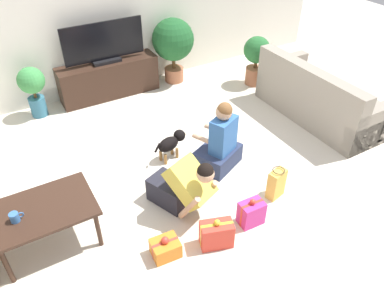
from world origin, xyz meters
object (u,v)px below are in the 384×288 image
at_px(gift_box_a, 217,234).
at_px(mug, 15,217).
at_px(tv_console, 109,79).
at_px(potted_plant_corner_right, 256,56).
at_px(gift_box_c, 251,213).
at_px(sofa_right, 319,99).
at_px(gift_bag_a, 276,184).
at_px(potted_plant_back_left, 33,86).
at_px(person_sitting, 220,144).
at_px(gift_box_b, 165,248).
at_px(tv, 104,45).
at_px(person_kneeling, 182,186).
at_px(dog, 172,142).
at_px(potted_plant_back_right, 173,42).
at_px(coffee_table, 43,212).

xyz_separation_m(gift_box_a, mug, (-1.60, 0.77, 0.38)).
bearing_deg(tv_console, gift_box_a, -92.64).
distance_m(potted_plant_corner_right, gift_box_a, 3.49).
bearing_deg(gift_box_c, gift_box_a, -172.83).
xyz_separation_m(sofa_right, gift_box_c, (-2.08, -1.16, -0.15)).
relative_size(gift_bag_a, mug, 3.10).
distance_m(potted_plant_back_left, gift_box_c, 3.55).
xyz_separation_m(potted_plant_corner_right, gift_box_c, (-1.93, -2.46, -0.35)).
distance_m(sofa_right, tv_console, 3.19).
relative_size(person_sitting, gift_box_b, 3.28).
height_order(tv, gift_box_a, tv).
bearing_deg(mug, person_kneeling, -7.17).
height_order(dog, gift_bag_a, gift_bag_a).
xyz_separation_m(tv, gift_box_c, (0.30, -3.28, -0.70)).
relative_size(person_sitting, gift_box_a, 2.55).
height_order(tv, potted_plant_back_right, tv).
distance_m(tv, potted_plant_back_left, 1.18).
height_order(potted_plant_back_right, gift_bag_a, potted_plant_back_right).
height_order(gift_box_a, gift_bag_a, gift_bag_a).
bearing_deg(gift_box_b, potted_plant_back_left, 98.82).
xyz_separation_m(gift_box_b, mug, (-1.12, 0.64, 0.43)).
relative_size(tv, gift_bag_a, 3.30).
distance_m(tv, mug, 3.12).
bearing_deg(person_kneeling, tv_console, 63.92).
distance_m(sofa_right, potted_plant_corner_right, 1.32).
bearing_deg(tv_console, potted_plant_back_right, -2.55).
bearing_deg(sofa_right, gift_bag_a, 121.51).
xyz_separation_m(tv_console, tv, (0.00, 0.00, 0.55)).
height_order(coffee_table, gift_box_a, coffee_table).
bearing_deg(person_sitting, potted_plant_back_right, -128.57).
distance_m(coffee_table, dog, 1.75).
xyz_separation_m(gift_bag_a, mug, (-2.53, 0.54, 0.34)).
height_order(coffee_table, gift_box_c, coffee_table).
relative_size(gift_box_b, mug, 2.26).
height_order(sofa_right, coffee_table, sofa_right).
xyz_separation_m(sofa_right, tv, (-2.38, 2.12, 0.55)).
height_order(sofa_right, tv, tv).
height_order(sofa_right, gift_box_c, sofa_right).
height_order(gift_box_c, mug, mug).
relative_size(tv, dog, 2.53).
height_order(tv_console, person_kneeling, person_kneeling).
distance_m(potted_plant_corner_right, potted_plant_back_left, 3.44).
distance_m(tv_console, gift_bag_a, 3.20).
xyz_separation_m(potted_plant_back_right, gift_box_c, (-0.82, -3.23, -0.55)).
bearing_deg(gift_box_a, gift_bag_a, 14.22).
xyz_separation_m(tv_console, potted_plant_back_left, (-1.12, -0.05, 0.19)).
bearing_deg(mug, potted_plant_corner_right, 23.64).
distance_m(person_sitting, dog, 0.61).
xyz_separation_m(person_sitting, gift_box_b, (-1.16, -0.86, -0.23)).
bearing_deg(tv_console, person_sitting, -77.20).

